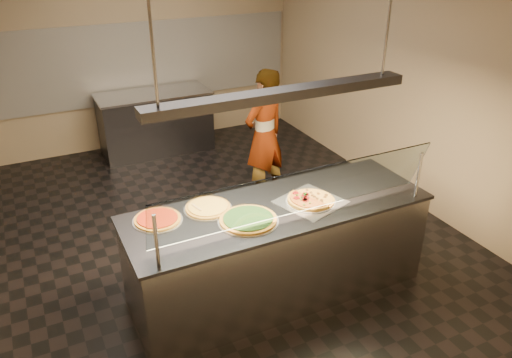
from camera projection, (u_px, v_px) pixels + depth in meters
name	position (u px, v px, depth m)	size (l,w,h in m)	color
ground	(216.00, 229.00, 5.82)	(5.00, 6.00, 0.02)	black
wall_back	(138.00, 49.00, 7.55)	(5.00, 0.02, 3.00)	#917C5D
wall_front	(414.00, 261.00, 2.72)	(5.00, 0.02, 3.00)	#917C5D
wall_right	(401.00, 77.00, 6.13)	(0.02, 6.00, 3.00)	#917C5D
tile_band	(140.00, 62.00, 7.62)	(4.90, 0.02, 1.20)	silver
serving_counter	(278.00, 249.00, 4.62)	(2.75, 0.94, 0.93)	#B7B7BC
sneeze_guard	(300.00, 193.00, 4.00)	(2.51, 0.18, 0.54)	#B7B7BC
perforated_tray	(310.00, 201.00, 4.47)	(0.64, 0.64, 0.01)	silver
half_pizza_pepperoni	(301.00, 201.00, 4.42)	(0.33, 0.46, 0.05)	#996620
half_pizza_sausage	(320.00, 197.00, 4.50)	(0.33, 0.46, 0.04)	#996620
pizza_spinach	(248.00, 219.00, 4.18)	(0.52, 0.52, 0.03)	silver
pizza_cheese	(208.00, 207.00, 4.36)	(0.42, 0.42, 0.03)	silver
pizza_tomato	(157.00, 219.00, 4.19)	(0.42, 0.42, 0.03)	silver
pizza_spatula	(203.00, 208.00, 4.32)	(0.22, 0.23, 0.02)	#B7B7BC
prep_table	(156.00, 122.00, 7.67)	(1.68, 0.74, 0.93)	#2F2F33
worker	(264.00, 136.00, 6.15)	(0.61, 0.40, 1.68)	#3E3A4A
heat_lamp_housing	(281.00, 94.00, 3.95)	(2.30, 0.18, 0.08)	#2F2F33
lamp_rod_left	(151.00, 34.00, 3.32)	(0.02, 0.02, 1.01)	#B7B7BC
lamp_rod_right	(389.00, 14.00, 4.10)	(0.02, 0.02, 1.01)	#B7B7BC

